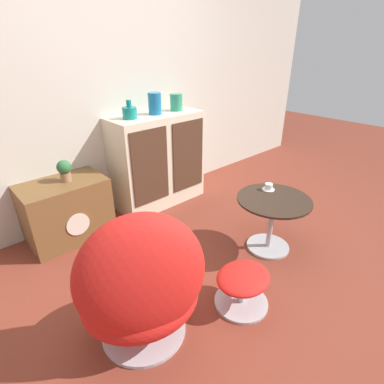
% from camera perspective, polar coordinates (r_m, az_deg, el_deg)
% --- Properties ---
extents(ground_plane, '(12.00, 12.00, 0.00)m').
position_cam_1_polar(ground_plane, '(2.47, 8.21, -15.65)').
color(ground_plane, brown).
extents(wall_back, '(6.40, 0.06, 2.60)m').
position_cam_1_polar(wall_back, '(3.16, -15.30, 19.35)').
color(wall_back, beige).
rests_on(wall_back, ground_plane).
extents(sideboard, '(1.00, 0.44, 1.00)m').
position_cam_1_polar(sideboard, '(3.31, -6.50, 6.04)').
color(sideboard, beige).
rests_on(sideboard, ground_plane).
extents(tv_console, '(0.72, 0.46, 0.56)m').
position_cam_1_polar(tv_console, '(2.96, -22.75, -3.24)').
color(tv_console, brown).
rests_on(tv_console, ground_plane).
extents(egg_chair, '(0.89, 0.86, 0.93)m').
position_cam_1_polar(egg_chair, '(1.79, -9.58, -17.67)').
color(egg_chair, '#B7B7BC').
rests_on(egg_chair, ground_plane).
extents(ottoman, '(0.39, 0.38, 0.28)m').
position_cam_1_polar(ottoman, '(2.15, 9.66, -16.67)').
color(ottoman, '#B7B7BC').
rests_on(ottoman, ground_plane).
extents(coffee_table, '(0.61, 0.61, 0.49)m').
position_cam_1_polar(coffee_table, '(2.64, 14.99, -4.21)').
color(coffee_table, '#B7B7BC').
rests_on(coffee_table, ground_plane).
extents(vase_leftmost, '(0.14, 0.14, 0.17)m').
position_cam_1_polar(vase_leftmost, '(3.00, -11.81, 14.63)').
color(vase_leftmost, '#147A75').
rests_on(vase_leftmost, sideboard).
extents(vase_inner_left, '(0.13, 0.13, 0.21)m').
position_cam_1_polar(vase_inner_left, '(3.16, -7.11, 16.38)').
color(vase_inner_left, '#196699').
rests_on(vase_inner_left, sideboard).
extents(vase_inner_right, '(0.13, 0.13, 0.17)m').
position_cam_1_polar(vase_inner_right, '(3.33, -3.01, 16.72)').
color(vase_inner_right, '#2D8E6B').
rests_on(vase_inner_right, sideboard).
extents(potted_plant, '(0.12, 0.12, 0.19)m').
position_cam_1_polar(potted_plant, '(2.82, -23.13, 3.94)').
color(potted_plant, '#996B4C').
rests_on(potted_plant, tv_console).
extents(teacup, '(0.11, 0.11, 0.06)m').
position_cam_1_polar(teacup, '(2.70, 14.38, 0.86)').
color(teacup, white).
rests_on(teacup, coffee_table).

